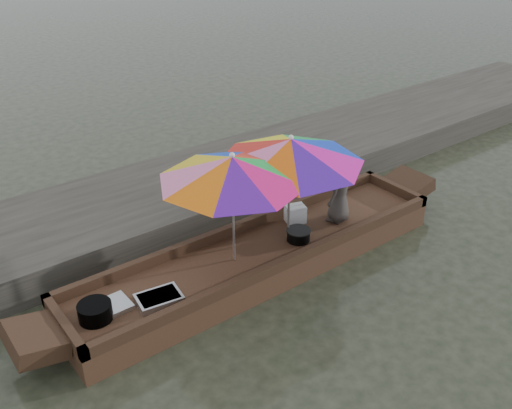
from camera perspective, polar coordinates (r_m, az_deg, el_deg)
water at (r=8.05m, az=0.43°, el=-6.52°), size 80.00×80.00×0.00m
dock at (r=9.50m, az=-7.68°, el=0.90°), size 22.00×2.20×0.50m
boat_hull at (r=7.95m, az=0.44°, el=-5.49°), size 5.62×1.20×0.35m
cooking_pot at (r=6.86m, az=-15.80°, el=-10.27°), size 0.39×0.39×0.21m
tray_crayfish at (r=6.99m, az=-9.67°, el=-9.28°), size 0.57×0.44×0.09m
tray_scallop at (r=7.00m, az=-14.63°, el=-10.00°), size 0.54×0.38×0.06m
charcoal_grill at (r=8.02m, az=4.27°, el=-3.10°), size 0.32×0.32×0.15m
supply_bag at (r=8.43m, az=3.96°, el=-0.95°), size 0.33×0.30×0.26m
vendor at (r=8.37m, az=8.40°, el=1.60°), size 0.61×0.52×1.05m
umbrella_bow at (r=7.23m, az=-2.30°, el=-0.45°), size 2.00×2.00×1.55m
umbrella_stern at (r=7.74m, az=3.36°, el=1.59°), size 2.35×2.35×1.55m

